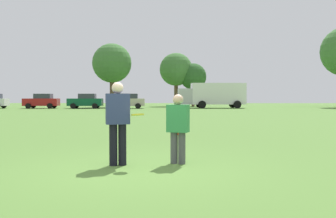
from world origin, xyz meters
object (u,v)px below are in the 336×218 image
parked_car_center (42,101)px  parked_car_near_right (128,101)px  player_thrower (118,119)px  box_truck (213,94)px  player_defender (178,125)px  traffic_cone (176,129)px  parked_car_mid_right (86,101)px  frisbee (138,115)px

parked_car_center → parked_car_near_right: same height
player_thrower → box_truck: (5.95, 40.48, 0.77)m
box_truck → player_defender: bearing=-96.6°
player_defender → traffic_cone: 6.16m
traffic_cone → box_truck: box_truck is taller
parked_car_center → box_truck: box_truck is taller
player_defender → parked_car_mid_right: size_ratio=0.35×
player_thrower → player_defender: 1.29m
traffic_cone → player_thrower: bearing=-100.8°
parked_car_mid_right → parked_car_near_right: (5.22, 0.12, 0.00)m
player_defender → parked_car_center: parked_car_center is taller
frisbee → parked_car_near_right: 38.85m
traffic_cone → box_truck: bearing=82.1°
player_thrower → parked_car_mid_right: parked_car_mid_right is taller
traffic_cone → frisbee: bearing=-96.9°
frisbee → player_thrower: bearing=164.9°
frisbee → traffic_cone: 6.58m
traffic_cone → parked_car_center: size_ratio=0.11×
player_defender → parked_car_mid_right: 39.66m
traffic_cone → parked_car_mid_right: 33.81m
player_thrower → parked_car_center: (-15.45, 38.47, -0.06)m
player_thrower → traffic_cone: (1.21, 6.36, -0.75)m
traffic_cone → parked_car_center: bearing=117.4°
parked_car_center → parked_car_mid_right: bearing=-2.0°
traffic_cone → box_truck: size_ratio=0.06×
parked_car_center → parked_car_mid_right: same height
traffic_cone → box_truck: 34.48m
traffic_cone → parked_car_mid_right: parked_car_mid_right is taller
parked_car_mid_right → traffic_cone: bearing=-70.8°
player_defender → traffic_cone: player_defender is taller
player_thrower → parked_car_mid_right: 39.54m
player_defender → parked_car_near_right: bearing=98.9°
player_thrower → parked_car_mid_right: (-9.92, 38.28, -0.06)m
player_defender → traffic_cone: bearing=90.4°
parked_car_mid_right → player_thrower: bearing=-75.5°
parked_car_mid_right → player_defender: bearing=-73.6°
box_truck → player_thrower: bearing=-98.4°
player_defender → parked_car_near_right: (-5.96, 38.17, 0.09)m
parked_car_mid_right → parked_car_center: bearing=178.0°
frisbee → parked_car_near_right: size_ratio=0.06×
parked_car_center → player_thrower: bearing=-68.1°
box_truck → parked_car_mid_right: bearing=-172.1°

